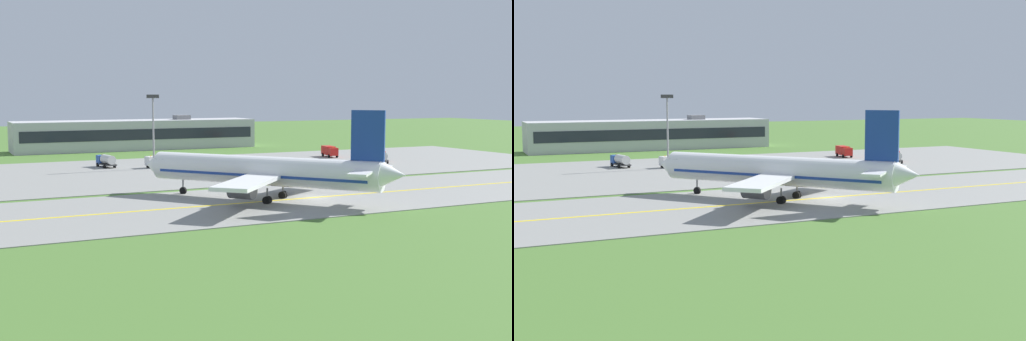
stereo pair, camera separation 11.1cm
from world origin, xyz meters
TOP-DOWN VIEW (x-y plane):
  - ground_plane at (0.00, 0.00)m, footprint 500.00×500.00m
  - taxiway_strip at (0.00, 0.00)m, footprint 240.00×28.00m
  - apron_pad at (10.00, 42.00)m, footprint 140.00×52.00m
  - taxiway_centreline at (0.00, 0.00)m, footprint 220.00×0.60m
  - airplane_lead at (-7.16, 0.98)m, footprint 29.24×33.45m
  - service_truck_baggage at (35.37, 52.06)m, footprint 3.19×6.28m
  - service_truck_fuel at (38.38, 35.86)m, footprint 4.70×6.24m
  - service_truck_catering at (-17.27, 52.58)m, footprint 3.05×6.24m
  - service_truck_pushback at (-7.45, 47.94)m, footprint 6.30×3.31m
  - terminal_building at (1.10, 95.24)m, footprint 64.57×13.26m
  - apron_light_mast at (-9.28, 46.17)m, footprint 2.40×0.50m

SIDE VIEW (x-z plane):
  - ground_plane at x=0.00m, z-range 0.00..0.00m
  - taxiway_strip at x=0.00m, z-range 0.00..0.10m
  - apron_pad at x=10.00m, z-range 0.00..0.10m
  - taxiway_centreline at x=0.00m, z-range 0.10..0.11m
  - service_truck_baggage at x=35.37m, z-range 0.23..2.83m
  - service_truck_fuel at x=38.38m, z-range 0.21..2.86m
  - service_truck_catering at x=-17.27m, z-range 0.21..2.86m
  - service_truck_pushback at x=-7.45m, z-range 0.21..2.86m
  - terminal_building at x=1.10m, z-range -0.59..8.46m
  - airplane_lead at x=-7.16m, z-range -2.22..10.48m
  - apron_light_mast at x=-9.28m, z-range 1.98..16.68m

